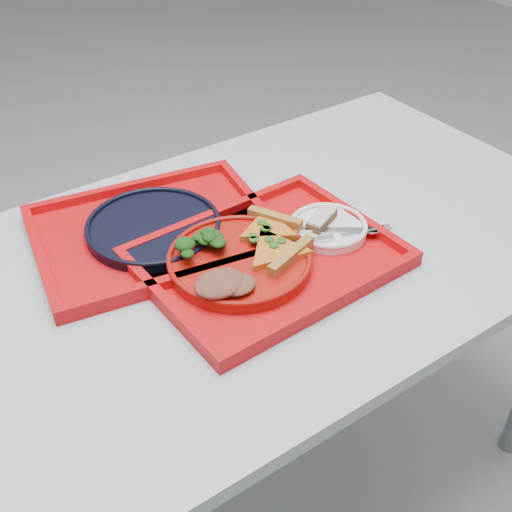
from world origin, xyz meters
name	(u,v)px	position (x,y,z in m)	size (l,w,h in m)	color
ground	(224,494)	(0.00, 0.00, 0.00)	(10.00, 10.00, 0.00)	gray
table	(213,296)	(0.00, 0.00, 0.68)	(1.60, 0.80, 0.75)	#A8B4BD
tray_main	(267,261)	(0.09, -0.05, 0.76)	(0.45, 0.35, 0.01)	red
tray_far	(154,234)	(-0.04, 0.14, 0.76)	(0.45, 0.35, 0.01)	red
dinner_plate	(239,262)	(0.03, -0.04, 0.77)	(0.26, 0.26, 0.02)	#A1120A
side_plate	(328,229)	(0.23, -0.05, 0.77)	(0.15, 0.15, 0.01)	white
navy_plate	(154,228)	(-0.04, 0.14, 0.77)	(0.26, 0.26, 0.02)	black
pizza_slice_a	(276,249)	(0.10, -0.07, 0.79)	(0.14, 0.12, 0.02)	orange
pizza_slice_b	(268,227)	(0.12, 0.00, 0.79)	(0.13, 0.11, 0.02)	orange
salad_heap	(204,244)	(-0.01, 0.00, 0.80)	(0.09, 0.08, 0.05)	black
meat_portion	(220,283)	(-0.04, -0.10, 0.79)	(0.09, 0.07, 0.03)	brown
dessert_bar	(322,219)	(0.23, -0.04, 0.79)	(0.08, 0.06, 0.02)	#472B17
knife	(329,230)	(0.22, -0.07, 0.78)	(0.18, 0.02, 0.01)	silver
fork	(340,236)	(0.23, -0.09, 0.78)	(0.18, 0.02, 0.01)	silver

